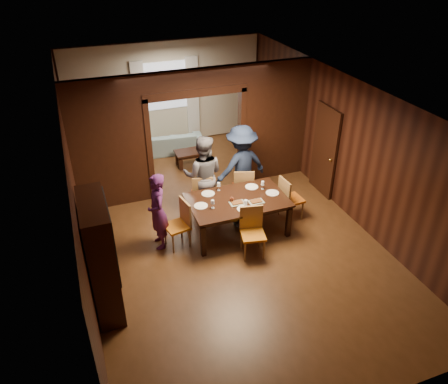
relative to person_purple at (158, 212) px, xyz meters
name	(u,v)px	position (x,y,z in m)	size (l,w,h in m)	color
floor	(221,224)	(1.35, 0.23, -0.78)	(9.00, 9.00, 0.00)	#4E2E16
ceiling	(220,92)	(1.35, 0.23, 2.12)	(5.50, 9.00, 0.02)	silver
room_walls	(193,126)	(1.35, 2.11, 0.72)	(5.52, 9.01, 2.90)	black
person_purple	(158,212)	(0.00, 0.00, 0.00)	(0.57, 0.37, 1.56)	#501D55
person_grey	(203,175)	(1.19, 0.85, 0.12)	(0.88, 0.68, 1.80)	#59575E
person_navy	(241,166)	(2.08, 0.91, 0.15)	(1.21, 0.69, 1.87)	#161F37
sofa	(169,142)	(1.20, 4.08, -0.50)	(1.91, 0.75, 0.56)	#8FB2BB
serving_bowl	(242,193)	(1.74, 0.04, 0.02)	(0.34, 0.34, 0.08)	black
dining_table	(237,215)	(1.60, -0.08, -0.40)	(1.96, 1.22, 0.76)	black
coffee_table	(191,158)	(1.54, 3.08, -0.58)	(0.80, 0.50, 0.40)	black
chair_left	(177,225)	(0.32, -0.13, -0.30)	(0.44, 0.44, 0.97)	#BF6412
chair_right	(292,198)	(2.87, -0.02, -0.30)	(0.44, 0.44, 0.97)	#C85A12
chair_far_l	(202,193)	(1.14, 0.82, -0.30)	(0.44, 0.44, 0.97)	#DF4A14
chair_far_r	(243,187)	(2.08, 0.77, -0.30)	(0.44, 0.44, 0.97)	#EF4B16
chair_near	(253,233)	(1.59, -0.90, -0.30)	(0.44, 0.44, 0.97)	#C56A12
hutch	(101,257)	(-1.18, -1.27, 0.22)	(0.40, 1.20, 2.00)	black
door_right	(325,151)	(4.05, 0.73, 0.27)	(0.06, 0.90, 2.10)	black
window_far	(166,86)	(1.35, 4.67, 0.92)	(1.20, 0.03, 1.30)	silver
curtain_left	(140,105)	(0.60, 4.63, 0.47)	(0.35, 0.06, 2.40)	white
curtain_right	(193,99)	(2.10, 4.63, 0.47)	(0.35, 0.06, 2.40)	white
plate_left	(201,206)	(0.84, -0.07, -0.02)	(0.27, 0.27, 0.01)	silver
plate_far_l	(208,194)	(1.11, 0.32, -0.02)	(0.27, 0.27, 0.01)	silver
plate_far_r	(252,187)	(2.06, 0.27, -0.02)	(0.27, 0.27, 0.01)	white
plate_right	(272,193)	(2.36, -0.11, -0.02)	(0.27, 0.27, 0.01)	silver
plate_near	(244,209)	(1.58, -0.46, -0.02)	(0.27, 0.27, 0.01)	silver
platter_a	(237,203)	(1.54, -0.23, 0.00)	(0.30, 0.20, 0.04)	gray
platter_b	(256,201)	(1.90, -0.31, 0.00)	(0.30, 0.20, 0.04)	gray
wineglass_left	(213,204)	(1.03, -0.21, 0.07)	(0.08, 0.08, 0.18)	silver
wineglass_far	(219,187)	(1.36, 0.38, 0.07)	(0.08, 0.08, 0.18)	silver
wineglass_right	(263,185)	(2.24, 0.11, 0.07)	(0.08, 0.08, 0.18)	white
tumbler	(246,203)	(1.65, -0.38, 0.05)	(0.07, 0.07, 0.14)	silver
condiment_jar	(232,200)	(1.46, -0.13, 0.03)	(0.08, 0.08, 0.11)	#4E2012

